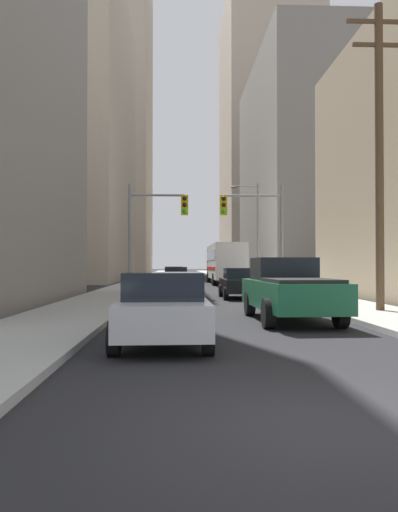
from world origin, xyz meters
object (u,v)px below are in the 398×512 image
at_px(sedan_navy, 174,275).
at_px(sedan_black, 241,283).
at_px(sedan_silver, 163,308).
at_px(city_bus, 225,262).
at_px(pickup_truck_green, 289,290).
at_px(sedan_maroon, 176,277).
at_px(traffic_signal_near_left, 155,221).
at_px(traffic_signal_near_right, 255,221).

bearing_deg(sedan_navy, sedan_black, -81.02).
xyz_separation_m(sedan_silver, sedan_black, (3.45, 14.63, 0.00)).
height_order(city_bus, sedan_navy, city_bus).
height_order(sedan_silver, sedan_black, same).
distance_m(pickup_truck_green, sedan_silver, 5.74).
relative_size(city_bus, sedan_black, 2.74).
distance_m(sedan_maroon, traffic_signal_near_left, 10.68).
bearing_deg(city_bus, sedan_silver, -97.57).
distance_m(pickup_truck_green, traffic_signal_near_right, 12.48).
height_order(city_bus, traffic_signal_near_right, traffic_signal_near_right).
bearing_deg(sedan_black, city_bus, 87.03).
height_order(sedan_maroon, traffic_signal_near_left, traffic_signal_near_left).
bearing_deg(traffic_signal_near_left, traffic_signal_near_right, 0.00).
bearing_deg(pickup_truck_green, traffic_signal_near_left, 110.63).
height_order(sedan_silver, traffic_signal_near_left, traffic_signal_near_left).
bearing_deg(pickup_truck_green, traffic_signal_near_right, 86.05).
bearing_deg(city_bus, traffic_signal_near_right, -89.78).
xyz_separation_m(pickup_truck_green, sedan_silver, (-3.64, -4.43, -0.16)).
relative_size(city_bus, traffic_signal_near_right, 1.92).
relative_size(pickup_truck_green, traffic_signal_near_right, 0.91).
bearing_deg(traffic_signal_near_right, pickup_truck_green, -93.95).
xyz_separation_m(sedan_black, sedan_navy, (-3.47, 21.96, 0.00)).
relative_size(pickup_truck_green, sedan_black, 1.30).
distance_m(pickup_truck_green, sedan_black, 10.20).
height_order(sedan_silver, sedan_navy, same).
bearing_deg(sedan_silver, sedan_navy, 90.03).
relative_size(pickup_truck_green, traffic_signal_near_left, 0.91).
bearing_deg(sedan_navy, pickup_truck_green, -83.50).
bearing_deg(sedan_maroon, traffic_signal_near_left, -96.07).
bearing_deg(pickup_truck_green, sedan_silver, -129.38).
relative_size(traffic_signal_near_left, traffic_signal_near_right, 1.00).
relative_size(sedan_black, traffic_signal_near_left, 0.70).
relative_size(sedan_maroon, sedan_navy, 1.00).
relative_size(sedan_navy, traffic_signal_near_left, 0.70).
height_order(city_bus, traffic_signal_near_left, traffic_signal_near_left).
xyz_separation_m(city_bus, traffic_signal_near_right, (0.06, -16.70, 2.10)).
xyz_separation_m(sedan_navy, traffic_signal_near_right, (4.49, -20.09, 3.25)).
relative_size(sedan_silver, sedan_black, 1.01).
relative_size(pickup_truck_green, sedan_maroon, 1.30).
height_order(sedan_black, traffic_signal_near_left, traffic_signal_near_left).
relative_size(pickup_truck_green, sedan_silver, 1.29).
height_order(sedan_black, sedan_maroon, same).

